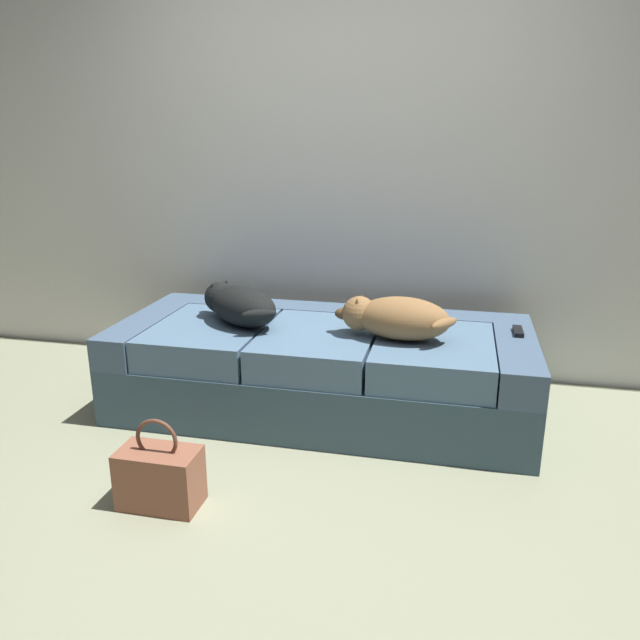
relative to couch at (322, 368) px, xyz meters
The scene contains 7 objects.
ground_plane 1.00m from the couch, 90.00° to the right, with size 10.00×10.00×0.00m, color gray.
back_wall 1.37m from the couch, 90.00° to the left, with size 6.40×0.10×2.80m, color silver.
couch is the anchor object (origin of this frame).
dog_dark 0.56m from the couch, behind, with size 0.55×0.46×0.20m.
dog_tan 0.53m from the couch, 15.41° to the right, with size 0.62×0.31×0.21m.
tv_remote 1.02m from the couch, ahead, with size 0.04×0.15×0.02m, color black.
handbag 1.11m from the couch, 113.01° to the right, with size 0.32×0.18×0.38m.
Camera 1 is at (0.66, -1.99, 1.44)m, focal length 34.35 mm.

